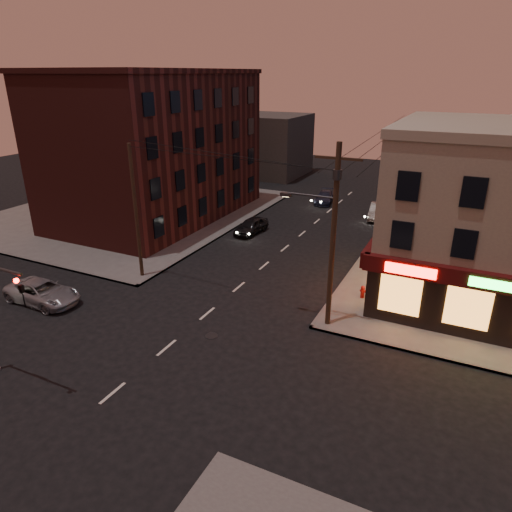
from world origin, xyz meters
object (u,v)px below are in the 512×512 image
Objects in this scene: sedan_near at (251,226)px; sedan_far at (325,197)px; sedan_mid at (378,211)px; fire_hydrant at (363,291)px; suv_cross at (42,292)px.

sedan_far is (2.67, 12.61, -0.06)m from sedan_near.
sedan_mid is 5.34× the size of fire_hydrant.
sedan_mid is at bearing -28.16° from suv_cross.
sedan_near reaches higher than sedan_far.
sedan_near is 14.53m from fire_hydrant.
suv_cross reaches higher than fire_hydrant.
sedan_mid is (9.10, 9.41, 0.03)m from sedan_near.
suv_cross is 30.55m from sedan_mid.
sedan_near reaches higher than fire_hydrant.
fire_hydrant is (2.80, -17.75, -0.12)m from sedan_mid.
sedan_near is 12.89m from sedan_far.
suv_cross is at bearing -113.39° from sedan_far.
sedan_far reaches higher than fire_hydrant.
sedan_mid reaches higher than suv_cross.
sedan_mid is at bearing 98.96° from fire_hydrant.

